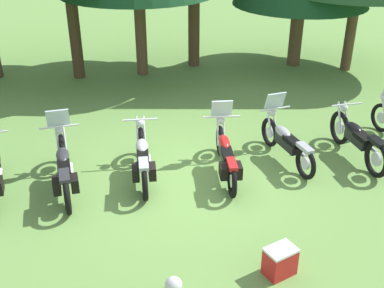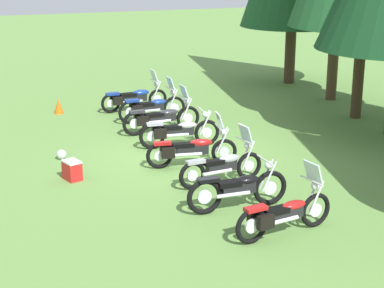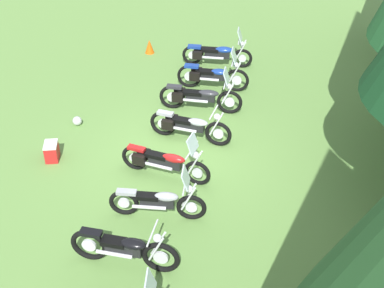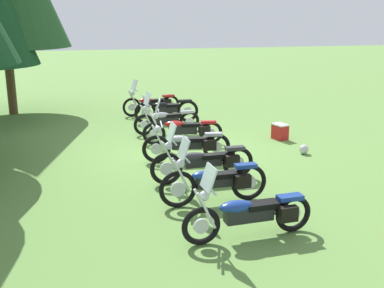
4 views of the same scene
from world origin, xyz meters
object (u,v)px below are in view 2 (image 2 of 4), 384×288
picnic_cooler (72,170)px  motorcycle_7 (283,213)px  motorcycle_1 (152,107)px  motorcycle_2 (161,117)px  motorcycle_0 (134,97)px  motorcycle_6 (239,188)px  dropped_helmet (61,154)px  traffic_cone (59,106)px  motorcycle_3 (178,131)px  motorcycle_5 (223,165)px  motorcycle_4 (191,149)px

picnic_cooler → motorcycle_7: bearing=35.3°
motorcycle_1 → motorcycle_2: size_ratio=0.92×
motorcycle_0 → picnic_cooler: motorcycle_0 is taller
motorcycle_6 → dropped_helmet: bearing=122.8°
traffic_cone → motorcycle_3: bearing=26.3°
motorcycle_3 → traffic_cone: motorcycle_3 is taller
motorcycle_7 → dropped_helmet: size_ratio=8.54×
motorcycle_1 → traffic_cone: (-2.10, -2.56, -0.24)m
motorcycle_6 → dropped_helmet: motorcycle_6 is taller
dropped_helmet → motorcycle_7: bearing=27.3°
motorcycle_0 → traffic_cone: (-0.51, -2.43, -0.22)m
motorcycle_2 → dropped_helmet: bearing=-157.4°
traffic_cone → motorcycle_1: bearing=50.7°
motorcycle_7 → motorcycle_0: bearing=81.0°
motorcycle_0 → motorcycle_7: bearing=-93.5°
motorcycle_6 → traffic_cone: motorcycle_6 is taller
motorcycle_5 → traffic_cone: bearing=101.0°
motorcycle_5 → picnic_cooler: 3.55m
motorcycle_4 → motorcycle_5: bearing=-70.7°
motorcycle_7 → picnic_cooler: 5.48m
motorcycle_5 → picnic_cooler: bearing=148.6°
motorcycle_7 → traffic_cone: size_ratio=4.58×
motorcycle_3 → motorcycle_4: (1.65, -0.25, 0.01)m
motorcycle_3 → motorcycle_4: motorcycle_4 is taller
motorcycle_2 → motorcycle_4: bearing=-96.2°
motorcycle_5 → motorcycle_4: bearing=94.0°
motorcycle_2 → picnic_cooler: bearing=-138.0°
dropped_helmet → motorcycle_3: bearing=88.6°
motorcycle_2 → motorcycle_1: bearing=82.6°
motorcycle_4 → dropped_helmet: (-1.73, -2.93, -0.33)m
motorcycle_4 → motorcycle_0: bearing=97.1°
motorcycle_0 → motorcycle_6: motorcycle_0 is taller
motorcycle_0 → motorcycle_6: size_ratio=1.04×
motorcycle_4 → motorcycle_5: 1.44m
motorcycle_0 → motorcycle_3: size_ratio=1.03×
motorcycle_1 → motorcycle_6: motorcycle_1 is taller
traffic_cone → dropped_helmet: 4.91m
motorcycle_4 → dropped_helmet: size_ratio=8.93×
motorcycle_6 → motorcycle_0: bearing=89.1°
motorcycle_5 → motorcycle_0: bearing=84.1°
motorcycle_5 → motorcycle_7: bearing=-96.6°
motorcycle_4 → motorcycle_7: (4.36, 0.21, 0.00)m
motorcycle_1 → dropped_helmet: bearing=-141.8°
traffic_cone → dropped_helmet: traffic_cone is taller
motorcycle_3 → motorcycle_5: size_ratio=1.05×
motorcycle_2 → dropped_helmet: (1.44, -3.18, -0.34)m
motorcycle_5 → dropped_helmet: bearing=129.4°
motorcycle_1 → motorcycle_7: motorcycle_1 is taller
motorcycle_0 → motorcycle_2: 2.91m
motorcycle_5 → motorcycle_6: size_ratio=0.96×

